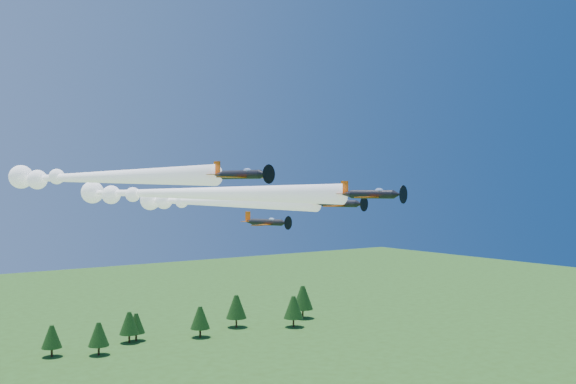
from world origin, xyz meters
TOP-DOWN VIEW (x-y plane):
  - plane_lead at (-8.43, 20.04)m, footprint 23.23×55.26m
  - plane_left at (-20.47, 23.96)m, footprint 19.59×49.82m
  - plane_right at (1.51, 29.36)m, footprint 18.05×45.56m
  - plane_slot at (-1.36, 7.25)m, footprint 6.65×7.45m
  - treeline at (4.35, 111.47)m, footprint 169.65×19.50m

SIDE VIEW (x-z plane):
  - treeline at x=4.35m, z-range 0.74..12.04m
  - plane_slot at x=-1.36m, z-range 39.59..41.95m
  - plane_right at x=1.51m, z-range 41.42..45.12m
  - plane_lead at x=-8.43m, z-range 42.88..46.58m
  - plane_left at x=-20.47m, z-range 45.17..48.87m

